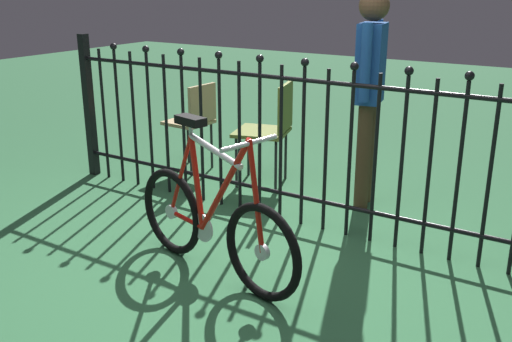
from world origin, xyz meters
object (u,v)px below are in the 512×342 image
(bicycle, at_px, (213,223))
(chair_olive, at_px, (271,124))
(chair_tan, at_px, (194,118))
(person_visitor, at_px, (370,81))

(bicycle, height_order, chair_olive, bicycle)
(bicycle, relative_size, chair_olive, 1.55)
(chair_tan, distance_m, person_visitor, 1.72)
(chair_tan, relative_size, person_visitor, 0.50)
(chair_olive, height_order, person_visitor, person_visitor)
(chair_olive, distance_m, person_visitor, 0.97)
(chair_tan, xyz_separation_m, person_visitor, (1.66, 0.03, 0.48))
(person_visitor, bearing_deg, chair_tan, -178.82)
(bicycle, xyz_separation_m, person_visitor, (0.31, 1.57, 0.65))
(bicycle, distance_m, chair_tan, 2.05)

